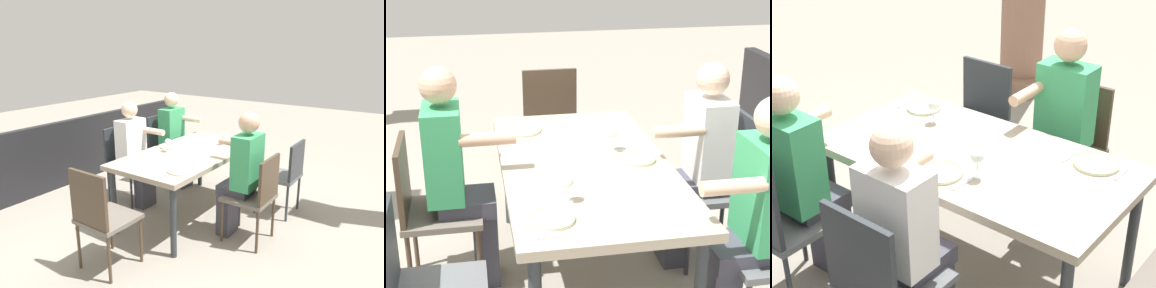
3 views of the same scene
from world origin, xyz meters
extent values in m
plane|color=gray|center=(0.00, 0.00, 0.00)|extent=(16.00, 16.00, 0.00)
cube|color=tan|center=(0.00, 0.00, 0.73)|extent=(1.77, 0.93, 0.05)
cylinder|color=#2D3338|center=(-0.81, 0.38, 0.35)|extent=(0.06, 0.06, 0.71)
cylinder|color=#2D3338|center=(0.81, 0.38, 0.35)|extent=(0.06, 0.06, 0.71)
cylinder|color=#2D3338|center=(-0.81, -0.38, 0.35)|extent=(0.06, 0.06, 0.71)
cylinder|color=#2D3338|center=(0.81, -0.38, 0.35)|extent=(0.06, 0.06, 0.71)
cube|color=#5B5E61|center=(-0.65, 0.80, 0.44)|extent=(0.44, 0.44, 0.04)
cube|color=#2D3338|center=(-0.65, 1.00, 0.66)|extent=(0.42, 0.03, 0.42)
cylinder|color=#2D3338|center=(-0.84, 0.61, 0.21)|extent=(0.03, 0.03, 0.43)
cylinder|color=#2D3338|center=(-0.46, 0.61, 0.21)|extent=(0.03, 0.03, 0.43)
cylinder|color=#2D3338|center=(-0.84, 0.99, 0.21)|extent=(0.03, 0.03, 0.43)
cylinder|color=#2D3338|center=(-0.46, 0.99, 0.21)|extent=(0.03, 0.03, 0.43)
cube|color=#5B5E61|center=(-0.65, -0.80, 0.47)|extent=(0.44, 0.44, 0.04)
cube|color=#2D3338|center=(-0.65, -1.00, 0.71)|extent=(0.42, 0.03, 0.48)
cylinder|color=#2D3338|center=(-0.46, -0.61, 0.23)|extent=(0.03, 0.03, 0.45)
cylinder|color=#2D3338|center=(-0.84, -0.61, 0.23)|extent=(0.03, 0.03, 0.45)
cylinder|color=#2D3338|center=(-0.46, -0.99, 0.23)|extent=(0.03, 0.03, 0.45)
cylinder|color=#2D3338|center=(-0.84, -0.99, 0.23)|extent=(0.03, 0.03, 0.45)
cube|color=#6A6158|center=(0.13, 0.80, 0.46)|extent=(0.44, 0.44, 0.04)
cube|color=#473828|center=(0.13, 1.00, 0.68)|extent=(0.42, 0.03, 0.44)
cylinder|color=#473828|center=(-0.06, 0.61, 0.22)|extent=(0.03, 0.03, 0.44)
cylinder|color=#473828|center=(0.32, 0.61, 0.22)|extent=(0.03, 0.03, 0.44)
cylinder|color=#473828|center=(-0.06, 0.99, 0.22)|extent=(0.03, 0.03, 0.44)
cylinder|color=#473828|center=(0.32, 0.99, 0.22)|extent=(0.03, 0.03, 0.44)
cube|color=#5B5E61|center=(0.13, -0.80, 0.46)|extent=(0.44, 0.44, 0.04)
cube|color=#2D3338|center=(0.13, -1.00, 0.70)|extent=(0.42, 0.03, 0.48)
cylinder|color=#2D3338|center=(0.32, -0.61, 0.22)|extent=(0.03, 0.03, 0.45)
cylinder|color=#2D3338|center=(-0.06, -0.61, 0.22)|extent=(0.03, 0.03, 0.45)
cylinder|color=#2D3338|center=(0.32, -0.99, 0.22)|extent=(0.03, 0.03, 0.45)
cylinder|color=#2D3338|center=(-0.06, -0.99, 0.22)|extent=(0.03, 0.03, 0.45)
cube|color=#6A6158|center=(1.23, 0.00, 0.46)|extent=(0.44, 0.44, 0.04)
cube|color=#473828|center=(1.43, 0.00, 0.70)|extent=(0.03, 0.42, 0.48)
cylinder|color=#473828|center=(1.04, 0.19, 0.22)|extent=(0.03, 0.03, 0.44)
cylinder|color=#473828|center=(1.04, -0.19, 0.22)|extent=(0.03, 0.03, 0.44)
cylinder|color=#473828|center=(1.42, 0.19, 0.22)|extent=(0.03, 0.03, 0.44)
cylinder|color=#473828|center=(1.42, -0.19, 0.22)|extent=(0.03, 0.03, 0.44)
cube|color=#3F3F4C|center=(-0.65, -0.55, 0.23)|extent=(0.24, 0.14, 0.46)
cube|color=#3F3F4C|center=(-0.65, -0.64, 0.51)|extent=(0.28, 0.32, 0.10)
cube|color=#389E60|center=(-0.65, -0.75, 0.82)|extent=(0.34, 0.20, 0.52)
sphere|color=beige|center=(-0.65, -0.75, 1.19)|extent=(0.19, 0.19, 0.19)
cylinder|color=beige|center=(-0.79, -0.51, 0.93)|extent=(0.07, 0.30, 0.07)
cube|color=#3F3F4C|center=(0.13, 0.57, 0.23)|extent=(0.24, 0.14, 0.46)
cube|color=#3F3F4C|center=(0.13, 0.66, 0.51)|extent=(0.28, 0.32, 0.10)
cube|color=#389E60|center=(0.13, 0.77, 0.82)|extent=(0.34, 0.20, 0.53)
sphere|color=tan|center=(0.13, 0.77, 1.21)|extent=(0.20, 0.20, 0.20)
cylinder|color=tan|center=(-0.01, 0.53, 0.94)|extent=(0.07, 0.30, 0.07)
cube|color=#3F3F4C|center=(0.13, -0.57, 0.23)|extent=(0.24, 0.14, 0.46)
cube|color=#3F3F4C|center=(0.13, -0.66, 0.51)|extent=(0.28, 0.32, 0.10)
cube|color=white|center=(0.13, -0.77, 0.81)|extent=(0.34, 0.20, 0.50)
sphere|color=beige|center=(0.13, -0.77, 1.17)|extent=(0.19, 0.19, 0.19)
cylinder|color=beige|center=(-0.01, -0.53, 0.92)|extent=(0.07, 0.30, 0.07)
cube|color=black|center=(0.00, -1.96, 0.45)|extent=(4.17, 0.10, 0.90)
cylinder|color=white|center=(-0.63, 0.28, 0.76)|extent=(0.22, 0.22, 0.01)
torus|color=#A4C786|center=(-0.63, 0.28, 0.77)|extent=(0.22, 0.22, 0.01)
cylinder|color=white|center=(-0.46, 0.18, 0.76)|extent=(0.06, 0.06, 0.00)
cylinder|color=white|center=(-0.46, 0.18, 0.80)|extent=(0.01, 0.01, 0.07)
sphere|color=white|center=(-0.46, 0.18, 0.87)|extent=(0.07, 0.07, 0.07)
cube|color=silver|center=(-0.78, 0.28, 0.76)|extent=(0.02, 0.17, 0.01)
cube|color=silver|center=(-0.48, 0.28, 0.76)|extent=(0.03, 0.17, 0.01)
cylinder|color=silver|center=(-0.01, -0.28, 0.76)|extent=(0.23, 0.23, 0.01)
torus|color=#A0BE77|center=(-0.01, -0.28, 0.77)|extent=(0.23, 0.23, 0.01)
cylinder|color=white|center=(0.15, -0.18, 0.76)|extent=(0.06, 0.06, 0.00)
cylinder|color=white|center=(0.15, -0.18, 0.80)|extent=(0.01, 0.01, 0.08)
sphere|color=white|center=(0.15, -0.18, 0.87)|extent=(0.08, 0.08, 0.08)
cube|color=silver|center=(-0.16, -0.28, 0.76)|extent=(0.03, 0.17, 0.01)
cube|color=silver|center=(0.14, -0.28, 0.76)|extent=(0.03, 0.17, 0.01)
cylinder|color=silver|center=(0.58, 0.30, 0.76)|extent=(0.25, 0.25, 0.01)
torus|color=#A0BE77|center=(0.58, 0.30, 0.77)|extent=(0.25, 0.25, 0.01)
cube|color=silver|center=(0.43, 0.30, 0.76)|extent=(0.03, 0.17, 0.01)
cube|color=silver|center=(0.73, 0.30, 0.76)|extent=(0.02, 0.17, 0.01)
camera|label=1|loc=(3.18, 2.22, 1.94)|focal=34.06mm
camera|label=2|loc=(-3.03, 0.61, 2.06)|focal=56.37mm
camera|label=3|loc=(1.74, -2.35, 2.35)|focal=56.24mm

